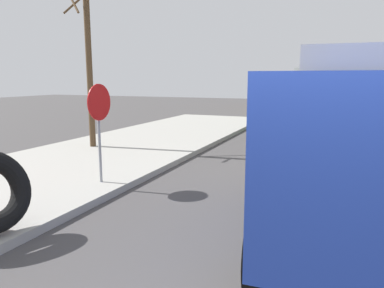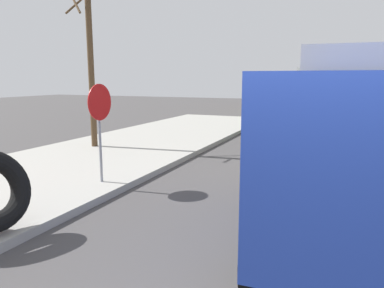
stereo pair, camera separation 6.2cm
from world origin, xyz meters
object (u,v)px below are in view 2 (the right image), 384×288
(dump_truck_blue, at_px, (374,127))
(dump_truck_green, at_px, (357,96))
(bare_tree, at_px, (90,50))
(dump_truck_yellow, at_px, (321,90))
(stop_sign, at_px, (100,115))
(dump_truck_orange, at_px, (326,88))

(dump_truck_blue, distance_m, dump_truck_green, 11.01)
(dump_truck_green, distance_m, bare_tree, 11.14)
(dump_truck_blue, relative_size, dump_truck_yellow, 1.01)
(dump_truck_green, bearing_deg, stop_sign, 155.10)
(dump_truck_blue, xyz_separation_m, dump_truck_yellow, (19.81, 2.09, 0.00))
(dump_truck_green, relative_size, bare_tree, 1.21)
(dump_truck_yellow, bearing_deg, dump_truck_green, -167.07)
(dump_truck_orange, xyz_separation_m, bare_tree, (-23.00, 5.89, 1.63))
(dump_truck_yellow, relative_size, dump_truck_orange, 0.99)
(dump_truck_blue, relative_size, dump_truck_orange, 1.00)
(dump_truck_yellow, xyz_separation_m, dump_truck_orange, (6.58, 0.06, 0.00))
(dump_truck_green, height_order, bare_tree, bare_tree)
(dump_truck_yellow, height_order, bare_tree, bare_tree)
(dump_truck_green, bearing_deg, bare_tree, 133.72)
(dump_truck_yellow, bearing_deg, stop_sign, 171.14)
(dump_truck_yellow, distance_m, bare_tree, 17.53)
(dump_truck_yellow, distance_m, dump_truck_orange, 6.58)
(dump_truck_green, height_order, dump_truck_orange, same)
(stop_sign, relative_size, dump_truck_blue, 0.30)
(dump_truck_yellow, bearing_deg, dump_truck_blue, -173.99)
(stop_sign, bearing_deg, dump_truck_blue, -90.14)
(stop_sign, distance_m, dump_truck_blue, 5.17)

